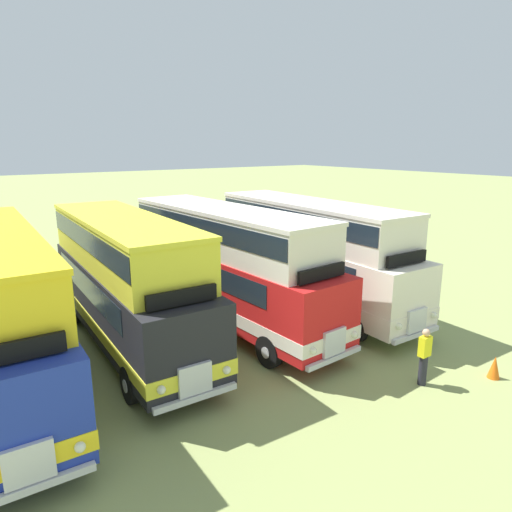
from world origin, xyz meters
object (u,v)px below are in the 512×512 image
Objects in this scene: bus_fifth_in_row at (126,277)px; marshal_person at (424,356)px; bus_sixth_in_row at (227,261)px; cone_mid_row at (494,367)px; bus_seventh_in_row at (310,249)px.

bus_fifth_in_row reaches higher than marshal_person.
bus_sixth_in_row reaches higher than cone_mid_row.
marshal_person is (-2.08, 1.03, 0.54)m from cone_mid_row.
cone_mid_row is (4.09, -8.43, -2.12)m from bus_sixth_in_row.
bus_fifth_in_row is 3.92m from bus_sixth_in_row.
bus_seventh_in_row is 7.48m from marshal_person.
bus_sixth_in_row is at bearing 105.23° from marshal_person.
bus_fifth_in_row reaches higher than cone_mid_row.
bus_seventh_in_row is 15.88× the size of cone_mid_row.
bus_seventh_in_row reaches higher than marshal_person.
bus_sixth_in_row is at bearing 115.89° from cone_mid_row.
bus_seventh_in_row is at bearing -3.70° from bus_fifth_in_row.
bus_fifth_in_row is at bearing 128.11° from marshal_person.
bus_fifth_in_row is 11.93m from cone_mid_row.
bus_seventh_in_row reaches higher than cone_mid_row.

